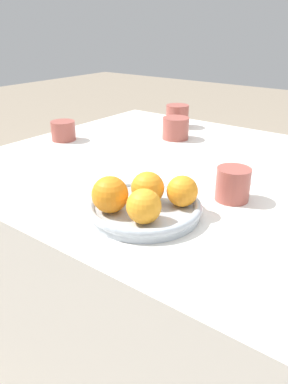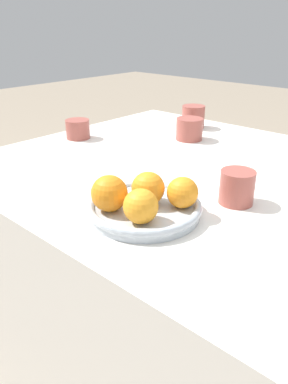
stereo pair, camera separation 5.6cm
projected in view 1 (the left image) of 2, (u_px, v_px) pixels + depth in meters
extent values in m
plane|color=gray|center=(206.00, 377.00, 1.25)|extent=(12.00, 12.00, 0.00)
cube|color=silver|center=(214.00, 290.00, 1.10)|extent=(1.36, 0.96, 0.72)
cylinder|color=#B2BCC6|center=(144.00, 210.00, 0.76)|extent=(0.23, 0.23, 0.02)
torus|color=#B2BCC6|center=(144.00, 206.00, 0.75)|extent=(0.23, 0.23, 0.02)
sphere|color=orange|center=(148.00, 188.00, 0.75)|extent=(0.07, 0.07, 0.07)
sphere|color=orange|center=(182.00, 191.00, 0.74)|extent=(0.06, 0.06, 0.06)
sphere|color=orange|center=(110.00, 195.00, 0.72)|extent=(0.07, 0.07, 0.07)
sphere|color=orange|center=(145.00, 207.00, 0.68)|extent=(0.07, 0.07, 0.07)
cylinder|color=#9E4C42|center=(63.00, 131.00, 1.23)|extent=(0.08, 0.08, 0.06)
cylinder|color=#9E4C42|center=(177.00, 116.00, 1.39)|extent=(0.08, 0.08, 0.08)
cylinder|color=#9E4C42|center=(233.00, 184.00, 0.81)|extent=(0.07, 0.07, 0.07)
cylinder|color=#9E4C42|center=(176.00, 128.00, 1.24)|extent=(0.09, 0.09, 0.07)
cube|color=white|center=(280.00, 180.00, 0.92)|extent=(0.13, 0.14, 0.01)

